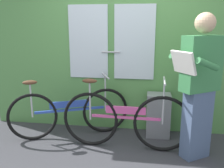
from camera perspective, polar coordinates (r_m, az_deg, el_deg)
name	(u,v)px	position (r m, az deg, el deg)	size (l,w,h in m)	color
train_door_wall	(124,50)	(3.77, 2.82, 7.84)	(4.32, 0.28, 2.42)	#56934C
bicycle_near_door	(70,112)	(3.72, -9.80, -6.48)	(1.65, 0.79, 0.91)	black
bicycle_leaning_behind	(125,120)	(3.31, 3.04, -8.37)	(1.73, 0.44, 0.97)	black
passenger_reading_newspaper	(199,85)	(3.10, 19.63, -0.18)	(0.64, 0.59, 1.78)	slate
trash_bin_by_wall	(158,115)	(3.76, 10.68, -7.08)	(0.35, 0.28, 0.65)	gray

